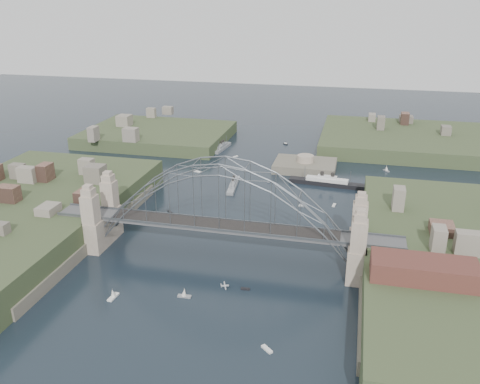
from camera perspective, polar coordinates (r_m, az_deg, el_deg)
The scene contains 27 objects.
ground at distance 124.40m, azimuth -1.92°, elevation -7.25°, with size 500.00×500.00×0.00m, color black.
bridge at distance 118.99m, azimuth -1.99°, elevation -2.04°, with size 84.00×13.80×24.60m.
shore_west at distance 147.87m, azimuth -23.95°, elevation -3.51°, with size 50.50×90.00×12.00m.
shore_east at distance 123.27m, azimuth 25.08°, elevation -8.72°, with size 50.50×90.00×12.00m.
headland_nw at distance 225.07m, azimuth -9.21°, elevation 5.90°, with size 60.00×45.00×9.00m, color #364325.
headland_ne at distance 224.11m, azimuth 18.22°, elevation 5.09°, with size 70.00×55.00×9.50m, color #364325.
fort_island at distance 185.99m, azimuth 7.30°, elevation 2.42°, with size 22.00×16.00×9.40m.
wharf_shed at distance 104.93m, azimuth 19.97°, elevation -8.25°, with size 20.00×8.00×4.00m, color #592D26.
finger_pier at distance 97.66m, azimuth 17.04°, elevation -16.83°, with size 4.00×22.00×1.40m, color #4F5052.
naval_cruiser_near at distance 167.49m, azimuth -0.75°, elevation 0.82°, with size 3.73×16.23×4.83m.
naval_cruiser_far at distance 208.89m, azimuth -1.99°, elevation 5.03°, with size 3.67×15.16×5.07m.
ocean_liner at distance 171.38m, azimuth 9.75°, elevation 1.07°, with size 25.48×5.99×6.20m.
aeroplane at distance 99.90m, azimuth -1.80°, elevation -10.48°, with size 1.66×2.84×0.43m.
small_boat_a at distance 149.59m, azimuth -7.88°, elevation -2.24°, with size 2.08×2.18×0.45m.
small_boat_b at distance 153.20m, azimuth 6.93°, elevation -1.55°, with size 1.91×0.68×1.43m.
small_boat_c at distance 109.31m, azimuth -6.29°, elevation -11.32°, with size 2.92×1.08×2.38m.
small_boat_d at distance 155.43m, azimuth 10.54°, elevation -1.48°, with size 1.16×2.49×0.45m.
small_boat_e at distance 182.39m, azimuth -4.79°, elevation 2.30°, with size 3.55×2.31×0.45m.
small_boat_f at distance 172.09m, azimuth 3.32°, elevation 1.15°, with size 1.35×1.67×0.45m.
small_boat_g at distance 95.30m, azimuth 3.05°, elevation -17.26°, with size 2.41×2.30×0.45m.
small_boat_h at distance 198.84m, azimuth -0.50°, elevation 4.00°, with size 1.75×2.33×0.45m.
small_boat_i at distance 130.59m, azimuth 14.26°, elevation -6.04°, with size 1.51×2.23×2.38m.
small_boat_j at distance 111.70m, azimuth -14.10°, elevation -11.16°, with size 1.33×3.32×2.38m.
small_boat_k at distance 216.67m, azimuth 5.14°, elevation 5.43°, with size 2.12×1.95×1.43m.
small_boat_l at distance 163.09m, azimuth -13.19°, elevation -0.30°, with size 2.44×1.20×2.38m.
small_boat_m at distance 111.45m, azimuth 0.60°, elevation -10.86°, with size 1.97×0.68×0.45m.
small_boat_n at distance 189.93m, azimuth 16.16°, elevation 2.50°, with size 2.31×2.70×2.38m.
Camera 1 is at (29.09, -105.22, 59.66)m, focal length 37.91 mm.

